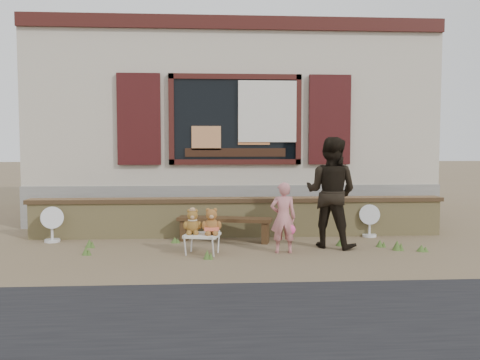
{
  "coord_description": "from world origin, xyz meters",
  "views": [
    {
      "loc": [
        -0.53,
        -7.65,
        1.58
      ],
      "look_at": [
        0.0,
        0.6,
        1.0
      ],
      "focal_mm": 38.0,
      "sensor_mm": 36.0,
      "label": 1
    }
  ],
  "objects": [
    {
      "name": "adult",
      "position": [
        1.36,
        -0.01,
        0.85
      ],
      "size": [
        1.04,
        0.98,
        1.69
      ],
      "primitive_type": "imported",
      "rotation": [
        0.0,
        0.0,
        2.57
      ],
      "color": "black",
      "rests_on": "ground"
    },
    {
      "name": "fan_right",
      "position": [
        2.24,
        0.8,
        0.28
      ],
      "size": [
        0.36,
        0.24,
        0.56
      ],
      "rotation": [
        0.0,
        0.0,
        -0.31
      ],
      "color": "white",
      "rests_on": "ground"
    },
    {
      "name": "ground",
      "position": [
        0.0,
        0.0,
        0.0
      ],
      "size": [
        80.0,
        80.0,
        0.0
      ],
      "primitive_type": "plane",
      "color": "brown",
      "rests_on": "ground"
    },
    {
      "name": "child",
      "position": [
        0.57,
        -0.38,
        0.52
      ],
      "size": [
        0.39,
        0.26,
        1.03
      ],
      "primitive_type": "imported",
      "rotation": [
        0.0,
        0.0,
        3.1
      ],
      "color": "#D78082",
      "rests_on": "ground"
    },
    {
      "name": "teddy_bear_right",
      "position": [
        -0.48,
        -0.44,
        0.49
      ],
      "size": [
        0.33,
        0.3,
        0.39
      ],
      "primitive_type": null,
      "rotation": [
        0.0,
        0.0,
        -0.23
      ],
      "color": "brown",
      "rests_on": "folding_chair"
    },
    {
      "name": "brick_wall",
      "position": [
        0.0,
        1.0,
        0.34
      ],
      "size": [
        7.1,
        0.36,
        0.67
      ],
      "color": "tan",
      "rests_on": "ground"
    },
    {
      "name": "shopfront",
      "position": [
        0.0,
        4.49,
        2.0
      ],
      "size": [
        8.04,
        5.13,
        4.0
      ],
      "color": "#B5A792",
      "rests_on": "ground"
    },
    {
      "name": "teddy_bear_left",
      "position": [
        -0.75,
        -0.37,
        0.48
      ],
      "size": [
        0.31,
        0.29,
        0.37
      ],
      "primitive_type": null,
      "rotation": [
        0.0,
        0.0,
        -0.23
      ],
      "color": "brown",
      "rests_on": "folding_chair"
    },
    {
      "name": "folding_chair",
      "position": [
        -0.61,
        -0.41,
        0.27
      ],
      "size": [
        0.56,
        0.52,
        0.29
      ],
      "rotation": [
        0.0,
        0.0,
        -0.23
      ],
      "color": "silver",
      "rests_on": "ground"
    },
    {
      "name": "bench",
      "position": [
        -0.26,
        0.54,
        0.29
      ],
      "size": [
        1.57,
        0.68,
        0.39
      ],
      "rotation": [
        0.0,
        0.0,
        -0.24
      ],
      "color": "#372413",
      "rests_on": "ground"
    },
    {
      "name": "grass_tufts",
      "position": [
        0.49,
        -0.14,
        0.06
      ],
      "size": [
        5.11,
        1.33,
        0.15
      ],
      "color": "#456428",
      "rests_on": "ground"
    },
    {
      "name": "fan_left",
      "position": [
        -3.05,
        0.67,
        0.29
      ],
      "size": [
        0.37,
        0.25,
        0.58
      ],
      "rotation": [
        0.0,
        0.0,
        0.4
      ],
      "color": "silver",
      "rests_on": "ground"
    }
  ]
}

